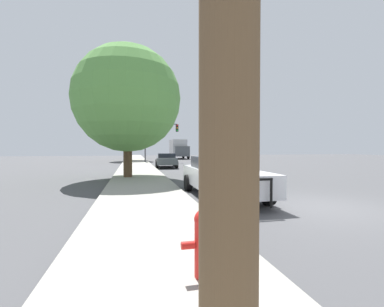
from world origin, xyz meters
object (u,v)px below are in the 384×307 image
police_car (222,175)px  traffic_light (159,134)px  fire_hydrant (204,241)px  car_background_midblock (166,160)px  box_truck (178,149)px  tree_sidewalk_near (127,99)px  tree_sidewalk_far (130,122)px

police_car → traffic_light: traffic_light is taller
fire_hydrant → car_background_midblock: (2.11, 20.05, 0.12)m
box_truck → tree_sidewalk_near: bearing=74.2°
tree_sidewalk_near → police_car: bearing=-61.0°
car_background_midblock → tree_sidewalk_near: bearing=-106.9°
police_car → tree_sidewalk_near: (-3.39, 6.14, 3.74)m
police_car → tree_sidewalk_near: 7.95m
police_car → car_background_midblock: 14.43m
police_car → tree_sidewalk_far: size_ratio=0.65×
traffic_light → box_truck: bearing=69.4°
fire_hydrant → traffic_light: size_ratio=0.18×
police_car → fire_hydrant: bearing=68.7°
traffic_light → tree_sidewalk_far: bearing=124.1°
fire_hydrant → police_car: bearing=68.1°
tree_sidewalk_far → tree_sidewalk_near: bearing=-90.0°
traffic_light → box_truck: traffic_light is taller
car_background_midblock → tree_sidewalk_near: size_ratio=0.62×
fire_hydrant → tree_sidewalk_far: size_ratio=0.11×
police_car → box_truck: bearing=-96.8°
fire_hydrant → tree_sidewalk_near: size_ratio=0.12×
car_background_midblock → police_car: bearing=-84.9°
traffic_light → tree_sidewalk_far: (-3.40, 5.01, 1.86)m
police_car → car_background_midblock: size_ratio=1.13×
traffic_light → car_background_midblock: bearing=-91.2°
fire_hydrant → box_truck: box_truck is taller
box_truck → police_car: bearing=82.7°
box_truck → traffic_light: bearing=69.5°
police_car → tree_sidewalk_far: tree_sidewalk_far is taller
box_truck → tree_sidewalk_near: (-7.73, -27.15, 2.84)m
traffic_light → tree_sidewalk_near: 16.02m
police_car → fire_hydrant: size_ratio=6.05×
car_background_midblock → tree_sidewalk_near: (-3.24, -8.29, 3.80)m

